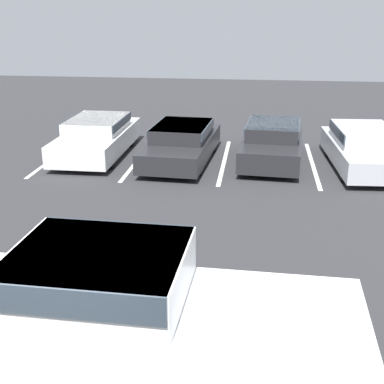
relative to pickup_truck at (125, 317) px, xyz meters
name	(u,v)px	position (x,y,z in m)	size (l,w,h in m)	color
stall_stripe_a	(57,155)	(-4.87, 10.39, -0.91)	(0.12, 4.99, 0.01)	white
stall_stripe_b	(139,158)	(-2.15, 10.39, -0.91)	(0.12, 4.99, 0.01)	white
stall_stripe_c	(224,161)	(0.58, 10.39, -0.91)	(0.12, 4.99, 0.01)	white
stall_stripe_d	(313,164)	(3.31, 10.39, -0.91)	(0.12, 4.99, 0.01)	white
pickup_truck	(125,317)	(0.00, 0.00, 0.00)	(6.12, 2.24, 1.82)	white
parked_sedan_a	(97,136)	(-3.56, 10.59, -0.27)	(1.87, 4.53, 1.21)	silver
parked_sedan_b	(182,142)	(-0.74, 10.23, -0.29)	(2.09, 4.57, 1.16)	#232326
parked_sedan_c	(273,141)	(2.07, 10.59, -0.27)	(2.08, 4.42, 1.21)	#232326
parked_sedan_d	(363,147)	(4.73, 10.18, -0.25)	(2.07, 4.51, 1.24)	#B7BABF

